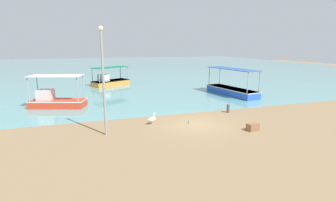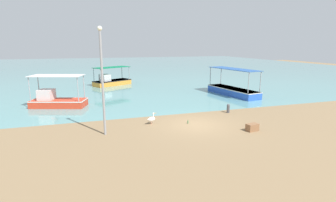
# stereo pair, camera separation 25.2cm
# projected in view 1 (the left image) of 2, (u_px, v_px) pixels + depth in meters

# --- Properties ---
(ground) EXTENTS (120.00, 120.00, 0.00)m
(ground) POSITION_uv_depth(u_px,v_px,m) (197.00, 125.00, 18.04)
(ground) COLOR olive
(harbor_water) EXTENTS (110.00, 90.00, 0.00)m
(harbor_water) POSITION_uv_depth(u_px,v_px,m) (113.00, 67.00, 62.56)
(harbor_water) COLOR #5E9595
(harbor_water) RESTS_ON ground
(fishing_boat_outer) EXTENTS (2.96, 6.91, 2.85)m
(fishing_boat_outer) POSITION_uv_depth(u_px,v_px,m) (232.00, 90.00, 28.52)
(fishing_boat_outer) COLOR blue
(fishing_boat_outer) RESTS_ON harbor_water
(fishing_boat_center) EXTENTS (5.36, 4.13, 2.42)m
(fishing_boat_center) POSITION_uv_depth(u_px,v_px,m) (110.00, 81.00, 35.03)
(fishing_boat_center) COLOR orange
(fishing_boat_center) RESTS_ON harbor_water
(fishing_boat_far_left) EXTENTS (5.01, 3.23, 2.78)m
(fishing_boat_far_left) POSITION_uv_depth(u_px,v_px,m) (56.00, 100.00, 22.96)
(fishing_boat_far_left) COLOR red
(fishing_boat_far_left) RESTS_ON harbor_water
(pelican) EXTENTS (0.79, 0.44, 0.80)m
(pelican) POSITION_uv_depth(u_px,v_px,m) (152.00, 119.00, 18.05)
(pelican) COLOR #E0997A
(pelican) RESTS_ON ground
(lamp_post) EXTENTS (0.28, 0.28, 6.44)m
(lamp_post) POSITION_uv_depth(u_px,v_px,m) (103.00, 76.00, 15.27)
(lamp_post) COLOR gray
(lamp_post) RESTS_ON ground
(mooring_bollard) EXTENTS (0.25, 0.25, 0.73)m
(mooring_bollard) POSITION_uv_depth(u_px,v_px,m) (228.00, 108.00, 21.14)
(mooring_bollard) COLOR #47474C
(mooring_bollard) RESTS_ON ground
(cargo_crate) EXTENTS (0.83, 0.57, 0.47)m
(cargo_crate) POSITION_uv_depth(u_px,v_px,m) (253.00, 127.00, 16.76)
(cargo_crate) COLOR brown
(cargo_crate) RESTS_ON ground
(glass_bottle) EXTENTS (0.07, 0.07, 0.27)m
(glass_bottle) POSITION_uv_depth(u_px,v_px,m) (188.00, 122.00, 18.28)
(glass_bottle) COLOR #3F7F4C
(glass_bottle) RESTS_ON ground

